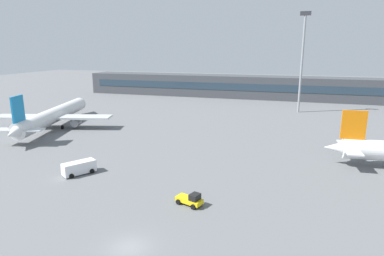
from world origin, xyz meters
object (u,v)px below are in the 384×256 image
at_px(service_van_white, 79,167).
at_px(floodlight_tower_west, 302,57).
at_px(airplane_mid, 55,115).
at_px(baggage_tug_yellow, 191,199).

bearing_deg(service_van_white, floodlight_tower_west, 62.33).
bearing_deg(airplane_mid, floodlight_tower_west, 33.29).
height_order(baggage_tug_yellow, service_van_white, service_van_white).
distance_m(service_van_white, floodlight_tower_west, 76.85).
distance_m(airplane_mid, floodlight_tower_west, 74.18).
xyz_separation_m(service_van_white, floodlight_tower_west, (34.86, 66.49, 16.42)).
xyz_separation_m(airplane_mid, service_van_white, (25.98, -26.54, -2.10)).
xyz_separation_m(airplane_mid, baggage_tug_yellow, (46.65, -31.74, -2.42)).
relative_size(airplane_mid, service_van_white, 7.69).
bearing_deg(airplane_mid, baggage_tug_yellow, -34.23).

